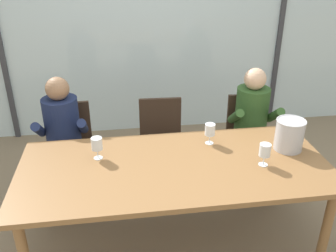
{
  "coord_description": "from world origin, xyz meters",
  "views": [
    {
      "loc": [
        -0.39,
        -2.3,
        2.21
      ],
      "look_at": [
        0.0,
        0.35,
        0.9
      ],
      "focal_mm": 39.45,
      "sensor_mm": 36.0,
      "label": 1
    }
  ],
  "objects_px": {
    "wine_glass_by_left_taster": "(97,144)",
    "wine_glass_center_pour": "(265,151)",
    "ice_bucket_primary": "(289,134)",
    "person_navy_polo": "(62,133)",
    "chair_left_of_center": "(161,136)",
    "person_olive_shirt": "(253,121)",
    "chair_center": "(249,132)",
    "wine_glass_near_bucket": "(210,130)",
    "dining_table": "(175,172)",
    "chair_near_curtain": "(70,141)"
  },
  "relations": [
    {
      "from": "person_navy_polo",
      "to": "wine_glass_by_left_taster",
      "type": "xyz_separation_m",
      "value": [
        0.34,
        -0.61,
        0.2
      ]
    },
    {
      "from": "person_olive_shirt",
      "to": "ice_bucket_primary",
      "type": "relative_size",
      "value": 4.68
    },
    {
      "from": "chair_center",
      "to": "person_olive_shirt",
      "type": "bearing_deg",
      "value": -91.41
    },
    {
      "from": "chair_near_curtain",
      "to": "wine_glass_by_left_taster",
      "type": "bearing_deg",
      "value": -70.72
    },
    {
      "from": "chair_left_of_center",
      "to": "person_navy_polo",
      "type": "relative_size",
      "value": 0.73
    },
    {
      "from": "dining_table",
      "to": "wine_glass_by_left_taster",
      "type": "bearing_deg",
      "value": 162.61
    },
    {
      "from": "chair_near_curtain",
      "to": "chair_left_of_center",
      "type": "height_order",
      "value": "same"
    },
    {
      "from": "person_navy_polo",
      "to": "wine_glass_center_pour",
      "type": "relative_size",
      "value": 6.8
    },
    {
      "from": "dining_table",
      "to": "chair_center",
      "type": "distance_m",
      "value": 1.29
    },
    {
      "from": "wine_glass_near_bucket",
      "to": "chair_near_curtain",
      "type": "bearing_deg",
      "value": 151.23
    },
    {
      "from": "chair_center",
      "to": "wine_glass_near_bucket",
      "type": "height_order",
      "value": "wine_glass_near_bucket"
    },
    {
      "from": "dining_table",
      "to": "chair_center",
      "type": "xyz_separation_m",
      "value": [
        0.91,
        0.9,
        -0.18
      ]
    },
    {
      "from": "wine_glass_by_left_taster",
      "to": "wine_glass_center_pour",
      "type": "distance_m",
      "value": 1.25
    },
    {
      "from": "person_olive_shirt",
      "to": "ice_bucket_primary",
      "type": "distance_m",
      "value": 0.71
    },
    {
      "from": "chair_center",
      "to": "dining_table",
      "type": "bearing_deg",
      "value": -131.12
    },
    {
      "from": "chair_near_curtain",
      "to": "wine_glass_by_left_taster",
      "type": "distance_m",
      "value": 0.91
    },
    {
      "from": "chair_center",
      "to": "ice_bucket_primary",
      "type": "xyz_separation_m",
      "value": [
        0.02,
        -0.79,
        0.38
      ]
    },
    {
      "from": "person_olive_shirt",
      "to": "chair_left_of_center",
      "type": "bearing_deg",
      "value": 174.85
    },
    {
      "from": "ice_bucket_primary",
      "to": "wine_glass_center_pour",
      "type": "distance_m",
      "value": 0.35
    },
    {
      "from": "chair_center",
      "to": "wine_glass_center_pour",
      "type": "distance_m",
      "value": 1.09
    },
    {
      "from": "chair_center",
      "to": "wine_glass_by_left_taster",
      "type": "height_order",
      "value": "wine_glass_by_left_taster"
    },
    {
      "from": "chair_center",
      "to": "wine_glass_near_bucket",
      "type": "xyz_separation_m",
      "value": [
        -0.58,
        -0.61,
        0.36
      ]
    },
    {
      "from": "chair_center",
      "to": "person_navy_polo",
      "type": "relative_size",
      "value": 0.73
    },
    {
      "from": "person_navy_polo",
      "to": "wine_glass_by_left_taster",
      "type": "relative_size",
      "value": 6.8
    },
    {
      "from": "person_olive_shirt",
      "to": "wine_glass_by_left_taster",
      "type": "bearing_deg",
      "value": -153.56
    },
    {
      "from": "person_olive_shirt",
      "to": "wine_glass_by_left_taster",
      "type": "relative_size",
      "value": 6.8
    },
    {
      "from": "person_navy_polo",
      "to": "ice_bucket_primary",
      "type": "xyz_separation_m",
      "value": [
        1.84,
        -0.68,
        0.2
      ]
    },
    {
      "from": "wine_glass_near_bucket",
      "to": "wine_glass_center_pour",
      "type": "distance_m",
      "value": 0.5
    },
    {
      "from": "chair_left_of_center",
      "to": "dining_table",
      "type": "bearing_deg",
      "value": -88.23
    },
    {
      "from": "ice_bucket_primary",
      "to": "wine_glass_center_pour",
      "type": "height_order",
      "value": "ice_bucket_primary"
    },
    {
      "from": "chair_left_of_center",
      "to": "person_olive_shirt",
      "type": "bearing_deg",
      "value": -6.31
    },
    {
      "from": "wine_glass_center_pour",
      "to": "chair_near_curtain",
      "type": "bearing_deg",
      "value": 145.53
    },
    {
      "from": "chair_center",
      "to": "wine_glass_near_bucket",
      "type": "bearing_deg",
      "value": -128.99
    },
    {
      "from": "chair_left_of_center",
      "to": "chair_center",
      "type": "bearing_deg",
      "value": 0.93
    },
    {
      "from": "ice_bucket_primary",
      "to": "wine_glass_near_bucket",
      "type": "bearing_deg",
      "value": 163.3
    },
    {
      "from": "chair_near_curtain",
      "to": "chair_center",
      "type": "bearing_deg",
      "value": -4.1
    },
    {
      "from": "person_navy_polo",
      "to": "ice_bucket_primary",
      "type": "distance_m",
      "value": 1.97
    },
    {
      "from": "chair_near_curtain",
      "to": "chair_center",
      "type": "xyz_separation_m",
      "value": [
        1.79,
        -0.05,
        0.0
      ]
    },
    {
      "from": "chair_left_of_center",
      "to": "wine_glass_near_bucket",
      "type": "bearing_deg",
      "value": -60.87
    },
    {
      "from": "ice_bucket_primary",
      "to": "wine_glass_by_left_taster",
      "type": "bearing_deg",
      "value": 177.3
    },
    {
      "from": "person_olive_shirt",
      "to": "person_navy_polo",
      "type": "bearing_deg",
      "value": -176.12
    },
    {
      "from": "person_olive_shirt",
      "to": "wine_glass_by_left_taster",
      "type": "distance_m",
      "value": 1.6
    },
    {
      "from": "person_navy_polo",
      "to": "wine_glass_center_pour",
      "type": "bearing_deg",
      "value": -31.92
    },
    {
      "from": "person_navy_polo",
      "to": "wine_glass_by_left_taster",
      "type": "height_order",
      "value": "person_navy_polo"
    },
    {
      "from": "dining_table",
      "to": "wine_glass_near_bucket",
      "type": "relative_size",
      "value": 13.26
    },
    {
      "from": "person_navy_polo",
      "to": "wine_glass_near_bucket",
      "type": "relative_size",
      "value": 6.8
    },
    {
      "from": "chair_near_curtain",
      "to": "ice_bucket_primary",
      "type": "relative_size",
      "value": 3.42
    },
    {
      "from": "chair_center",
      "to": "chair_left_of_center",
      "type": "bearing_deg",
      "value": -177.49
    },
    {
      "from": "wine_glass_by_left_taster",
      "to": "wine_glass_center_pour",
      "type": "xyz_separation_m",
      "value": [
        1.22,
        -0.27,
        -0.0
      ]
    },
    {
      "from": "dining_table",
      "to": "wine_glass_by_left_taster",
      "type": "height_order",
      "value": "wine_glass_by_left_taster"
    }
  ]
}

